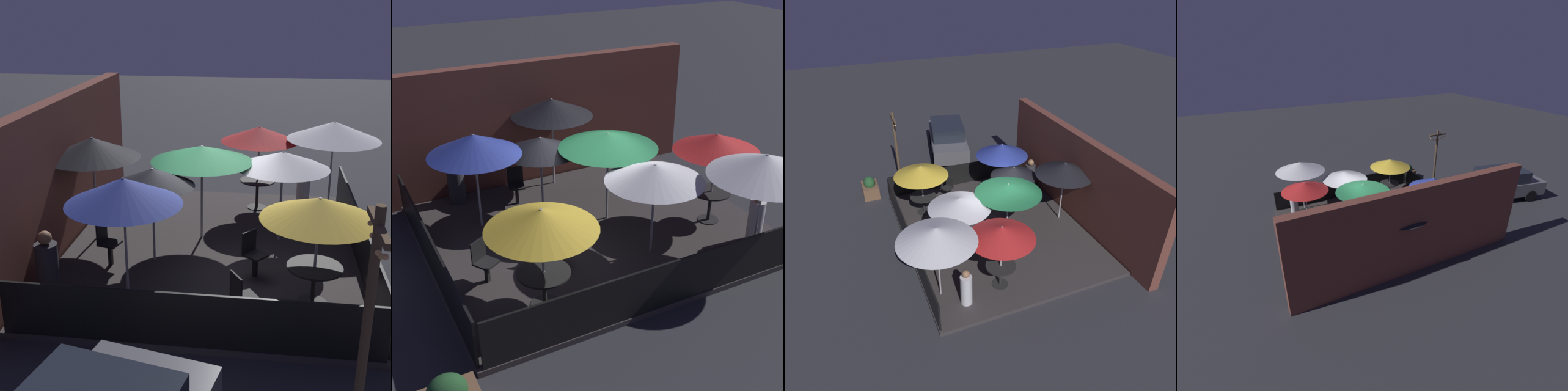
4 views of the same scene
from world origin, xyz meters
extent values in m
plane|color=#2D2D33|center=(0.00, 0.00, 0.00)|extent=(60.00, 60.00, 0.00)
cube|color=#383333|center=(0.00, 0.00, 0.06)|extent=(7.54, 6.34, 0.12)
cube|color=brown|center=(0.00, 3.40, 1.68)|extent=(9.14, 0.36, 3.37)
cube|color=black|center=(0.00, -3.13, 0.59)|extent=(7.34, 0.05, 0.95)
cube|color=black|center=(-3.72, 0.00, 0.59)|extent=(0.05, 6.14, 0.95)
cylinder|color=#B2B2B7|center=(-2.11, -2.05, 1.14)|extent=(0.05, 0.05, 2.04)
cone|color=gold|center=(-2.11, -2.05, 1.96)|extent=(2.05, 2.05, 0.40)
cylinder|color=#B2B2B7|center=(2.67, -0.91, 1.22)|extent=(0.05, 0.05, 2.20)
cone|color=red|center=(2.67, -0.91, 2.12)|extent=(1.97, 1.97, 0.39)
cylinder|color=#B2B2B7|center=(2.36, -2.73, 1.34)|extent=(0.05, 0.05, 2.44)
cone|color=silver|center=(2.36, -2.73, 2.33)|extent=(2.28, 2.28, 0.45)
cylinder|color=#B2B2B7|center=(-2.25, 1.35, 1.27)|extent=(0.05, 0.05, 2.29)
cone|color=#283893|center=(-2.25, 1.35, 2.17)|extent=(2.11, 2.11, 0.48)
cylinder|color=#B2B2B7|center=(-0.75, 1.15, 1.13)|extent=(0.05, 0.05, 2.03)
cone|color=black|center=(-0.75, 1.15, 1.96)|extent=(1.74, 1.74, 0.37)
cylinder|color=#B2B2B7|center=(0.24, 2.70, 1.31)|extent=(0.05, 0.05, 2.38)
cone|color=black|center=(0.24, 2.70, 2.27)|extent=(2.13, 2.13, 0.45)
cylinder|color=#B2B2B7|center=(0.64, -1.48, 1.17)|extent=(0.05, 0.05, 2.10)
cone|color=silver|center=(0.64, -1.48, 2.03)|extent=(2.07, 2.07, 0.37)
cylinder|color=#B2B2B7|center=(0.55, 0.31, 1.21)|extent=(0.05, 0.05, 2.19)
cone|color=#1E6B3D|center=(0.55, 0.31, 2.13)|extent=(2.29, 2.29, 0.35)
cylinder|color=black|center=(-2.11, -2.05, 0.13)|extent=(0.55, 0.55, 0.02)
cylinder|color=black|center=(-2.11, -2.05, 0.47)|extent=(0.08, 0.08, 0.70)
cylinder|color=black|center=(-2.11, -2.05, 0.84)|extent=(1.00, 1.00, 0.04)
cylinder|color=black|center=(2.67, -0.91, 0.13)|extent=(0.50, 0.50, 0.02)
cylinder|color=black|center=(2.67, -0.91, 0.49)|extent=(0.08, 0.08, 0.74)
cylinder|color=black|center=(2.67, -0.91, 0.87)|extent=(0.91, 0.91, 0.04)
cube|color=black|center=(-1.23, -0.99, 0.35)|extent=(0.11, 0.11, 0.45)
cube|color=black|center=(-1.23, -0.99, 0.59)|extent=(0.56, 0.56, 0.04)
cube|color=black|center=(-1.12, -0.85, 0.83)|extent=(0.33, 0.28, 0.44)
cube|color=black|center=(-2.83, -0.86, 0.33)|extent=(0.11, 0.11, 0.42)
cube|color=black|center=(-2.83, -0.86, 0.56)|extent=(0.55, 0.55, 0.04)
cube|color=black|center=(-2.92, -0.70, 0.80)|extent=(0.36, 0.23, 0.44)
cube|color=black|center=(-1.10, 2.01, 0.35)|extent=(0.10, 0.10, 0.46)
cube|color=black|center=(-1.10, 2.01, 0.60)|extent=(0.48, 0.48, 0.04)
cube|color=black|center=(-1.06, 2.19, 0.84)|extent=(0.40, 0.13, 0.44)
cylinder|color=silver|center=(2.97, -2.12, 0.61)|extent=(0.39, 0.39, 0.99)
sphere|color=#9E704C|center=(2.97, -2.12, 1.22)|extent=(0.22, 0.22, 0.22)
cylinder|color=#333338|center=(-2.41, 2.82, 0.62)|extent=(0.52, 0.52, 1.01)
sphere|color=#9E704C|center=(-2.41, 2.82, 1.26)|extent=(0.26, 0.26, 0.26)
cylinder|color=brown|center=(-5.27, -2.37, 1.61)|extent=(0.12, 0.12, 3.22)
cube|color=brown|center=(-5.27, -2.37, 2.97)|extent=(1.10, 0.08, 0.08)
sphere|color=#F4B260|center=(-5.73, -2.37, 2.82)|extent=(0.07, 0.07, 0.07)
sphere|color=#F4B260|center=(-5.54, -2.37, 2.74)|extent=(0.07, 0.07, 0.07)
sphere|color=#F4B260|center=(-5.36, -2.37, 2.70)|extent=(0.07, 0.07, 0.07)
sphere|color=#F4B260|center=(-5.18, -2.37, 2.70)|extent=(0.07, 0.07, 0.07)
sphere|color=#F4B260|center=(-4.99, -2.37, 2.74)|extent=(0.07, 0.07, 0.07)
sphere|color=#F4B260|center=(-4.81, -2.37, 2.82)|extent=(0.07, 0.07, 0.07)
camera|label=1|loc=(-11.00, -1.10, 5.30)|focal=50.00mm
camera|label=2|loc=(-5.19, -9.69, 6.61)|focal=50.00mm
camera|label=3|loc=(10.42, -4.69, 8.62)|focal=35.00mm
camera|label=4|loc=(5.36, 10.64, 7.53)|focal=28.00mm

